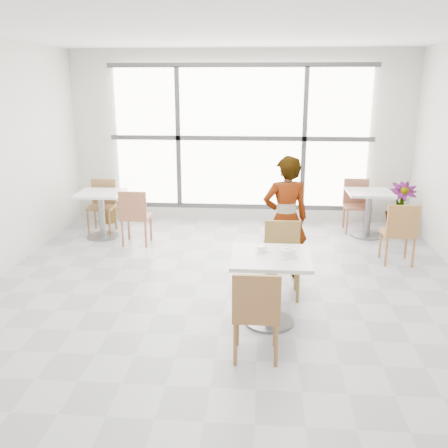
# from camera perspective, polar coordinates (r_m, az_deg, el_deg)

# --- Properties ---
(floor) EXTENTS (7.00, 7.00, 0.00)m
(floor) POSITION_cam_1_polar(r_m,az_deg,el_deg) (5.87, 0.23, -8.62)
(floor) COLOR #9E9EA5
(floor) RESTS_ON ground
(ceiling) EXTENTS (7.00, 7.00, 0.00)m
(ceiling) POSITION_cam_1_polar(r_m,az_deg,el_deg) (5.37, 0.27, 21.95)
(ceiling) COLOR white
(ceiling) RESTS_ON ground
(wall_back) EXTENTS (6.00, 0.00, 6.00)m
(wall_back) POSITION_cam_1_polar(r_m,az_deg,el_deg) (8.88, 1.94, 9.86)
(wall_back) COLOR silver
(wall_back) RESTS_ON ground
(wall_front) EXTENTS (6.00, 0.00, 6.00)m
(wall_front) POSITION_cam_1_polar(r_m,az_deg,el_deg) (2.09, -7.01, -10.91)
(wall_front) COLOR silver
(wall_front) RESTS_ON ground
(window) EXTENTS (4.60, 0.07, 2.52)m
(window) POSITION_cam_1_polar(r_m,az_deg,el_deg) (8.82, 1.93, 9.82)
(window) COLOR white
(window) RESTS_ON ground
(main_table) EXTENTS (0.80, 0.80, 0.75)m
(main_table) POSITION_cam_1_polar(r_m,az_deg,el_deg) (5.14, 5.34, -6.01)
(main_table) COLOR silver
(main_table) RESTS_ON ground
(chair_near) EXTENTS (0.42, 0.42, 0.87)m
(chair_near) POSITION_cam_1_polar(r_m,az_deg,el_deg) (4.47, 3.72, -9.77)
(chair_near) COLOR brown
(chair_near) RESTS_ON ground
(chair_far) EXTENTS (0.42, 0.42, 0.87)m
(chair_far) POSITION_cam_1_polar(r_m,az_deg,el_deg) (5.89, 6.67, -3.38)
(chair_far) COLOR olive
(chair_far) RESTS_ON ground
(oatmeal_bowl) EXTENTS (0.21, 0.21, 0.09)m
(oatmeal_bowl) POSITION_cam_1_polar(r_m,az_deg,el_deg) (5.04, 7.28, -3.25)
(oatmeal_bowl) COLOR white
(oatmeal_bowl) RESTS_ON main_table
(coffee_cup) EXTENTS (0.16, 0.13, 0.07)m
(coffee_cup) POSITION_cam_1_polar(r_m,az_deg,el_deg) (5.14, 4.32, -2.94)
(coffee_cup) COLOR white
(coffee_cup) RESTS_ON main_table
(person) EXTENTS (0.65, 0.50, 1.59)m
(person) POSITION_cam_1_polar(r_m,az_deg,el_deg) (6.25, 7.07, 0.58)
(person) COLOR black
(person) RESTS_ON ground
(bg_table_left) EXTENTS (0.70, 0.70, 0.75)m
(bg_table_left) POSITION_cam_1_polar(r_m,az_deg,el_deg) (8.25, -13.89, 1.78)
(bg_table_left) COLOR white
(bg_table_left) RESTS_ON ground
(bg_table_right) EXTENTS (0.70, 0.70, 0.75)m
(bg_table_right) POSITION_cam_1_polar(r_m,az_deg,el_deg) (8.40, 16.24, 1.86)
(bg_table_right) COLOR silver
(bg_table_right) RESTS_ON ground
(bg_chair_left_near) EXTENTS (0.42, 0.42, 0.87)m
(bg_chair_left_near) POSITION_cam_1_polar(r_m,az_deg,el_deg) (7.72, -10.19, 1.15)
(bg_chair_left_near) COLOR #A26042
(bg_chair_left_near) RESTS_ON ground
(bg_chair_left_far) EXTENTS (0.42, 0.42, 0.87)m
(bg_chair_left_far) POSITION_cam_1_polar(r_m,az_deg,el_deg) (8.61, -13.75, 2.47)
(bg_chair_left_far) COLOR olive
(bg_chair_left_far) RESTS_ON ground
(bg_chair_right_near) EXTENTS (0.42, 0.42, 0.87)m
(bg_chair_right_near) POSITION_cam_1_polar(r_m,az_deg,el_deg) (7.19, 19.52, -0.63)
(bg_chair_right_near) COLOR #996635
(bg_chair_right_near) RESTS_ON ground
(bg_chair_right_far) EXTENTS (0.42, 0.42, 0.87)m
(bg_chair_right_far) POSITION_cam_1_polar(r_m,az_deg,el_deg) (8.70, 14.95, 2.52)
(bg_chair_right_far) COLOR #90563E
(bg_chair_right_far) RESTS_ON ground
(plant_left) EXTENTS (0.60, 0.52, 0.66)m
(plant_left) POSITION_cam_1_polar(r_m,az_deg,el_deg) (9.16, -13.02, 2.20)
(plant_left) COLOR #467B3D
(plant_left) RESTS_ON ground
(plant_right) EXTENTS (0.54, 0.54, 0.85)m
(plant_right) POSITION_cam_1_polar(r_m,az_deg,el_deg) (8.79, 19.56, 1.76)
(plant_right) COLOR #4E8346
(plant_right) RESTS_ON ground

